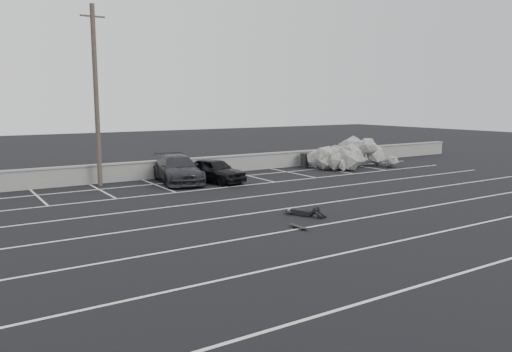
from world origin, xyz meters
TOP-DOWN VIEW (x-y plane):
  - ground at (0.00, 0.00)m, footprint 120.00×120.00m
  - seawall at (0.00, 14.00)m, footprint 50.00×0.45m
  - stall_lines at (-0.08, 4.41)m, footprint 36.00×20.05m
  - car_left at (1.13, 10.83)m, footprint 2.59×4.26m
  - car_right at (-0.63, 11.88)m, footprint 3.00×5.47m
  - utility_pole at (-4.59, 13.20)m, footprint 1.26×0.25m
  - trash_bin at (9.48, 13.31)m, footprint 0.81×0.81m
  - riprap_pile at (11.45, 11.50)m, footprint 5.95×3.75m
  - person at (0.15, 1.78)m, footprint 2.27×2.71m
  - skateboard at (-1.21, 0.03)m, footprint 0.23×0.71m

SIDE VIEW (x-z plane):
  - ground at x=0.00m, z-range 0.00..0.00m
  - stall_lines at x=-0.08m, z-range 0.00..0.01m
  - skateboard at x=-1.21m, z-range 0.02..0.11m
  - person at x=0.15m, z-range 0.00..0.43m
  - trash_bin at x=9.48m, z-range 0.01..0.97m
  - seawall at x=0.00m, z-range 0.02..1.08m
  - riprap_pile at x=11.45m, z-range -0.16..1.43m
  - car_left at x=1.13m, z-range 0.00..1.36m
  - car_right at x=-0.63m, z-range 0.00..1.50m
  - utility_pole at x=-4.59m, z-range 0.06..9.52m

